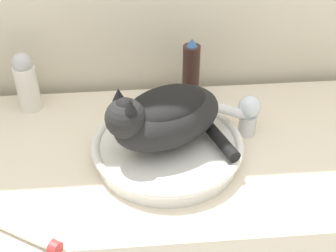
% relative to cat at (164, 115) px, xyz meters
% --- Properties ---
extents(sink_basin, '(0.36, 0.36, 0.05)m').
position_rel_cat_xyz_m(sink_basin, '(0.01, 0.01, -0.10)').
color(sink_basin, silver).
rests_on(sink_basin, vanity_counter).
extents(cat, '(0.31, 0.26, 0.16)m').
position_rel_cat_xyz_m(cat, '(0.00, 0.00, 0.00)').
color(cat, black).
rests_on(cat, sink_basin).
extents(faucet, '(0.15, 0.08, 0.13)m').
position_rel_cat_xyz_m(faucet, '(0.21, 0.08, -0.06)').
color(faucet, silver).
rests_on(faucet, vanity_counter).
extents(lotion_bottle_white, '(0.06, 0.06, 0.17)m').
position_rel_cat_xyz_m(lotion_bottle_white, '(-0.35, 0.24, -0.04)').
color(lotion_bottle_white, white).
rests_on(lotion_bottle_white, vanity_counter).
extents(hairspray_can_black, '(0.05, 0.05, 0.19)m').
position_rel_cat_xyz_m(hairspray_can_black, '(0.09, 0.24, -0.04)').
color(hairspray_can_black, '#331E19').
rests_on(hairspray_can_black, vanity_counter).
extents(cream_tube, '(0.16, 0.11, 0.03)m').
position_rel_cat_xyz_m(cream_tube, '(-0.29, -0.21, -0.11)').
color(cream_tube, silver).
rests_on(cream_tube, vanity_counter).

